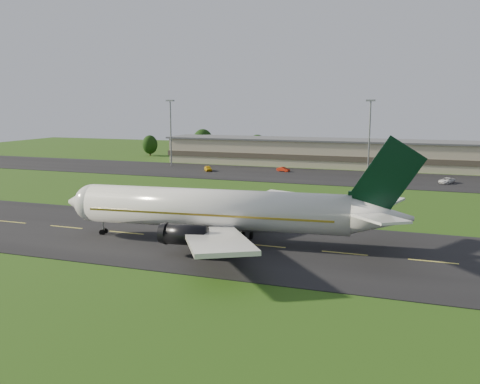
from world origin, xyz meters
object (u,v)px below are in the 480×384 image
(airliner, at_px, (220,210))
(service_vehicle_b, at_px, (283,169))
(light_mast_centre, at_px, (370,128))
(terminal, at_px, (379,155))
(service_vehicle_a, at_px, (208,168))
(service_vehicle_c, at_px, (447,181))
(light_mast_west, at_px, (171,125))

(airliner, height_order, service_vehicle_b, airliner)
(light_mast_centre, bearing_deg, airliner, -98.26)
(terminal, distance_m, service_vehicle_a, 51.71)
(service_vehicle_a, distance_m, service_vehicle_b, 21.55)
(airliner, distance_m, service_vehicle_c, 76.65)
(service_vehicle_b, distance_m, service_vehicle_c, 44.21)
(light_mast_centre, distance_m, service_vehicle_c, 25.42)
(terminal, height_order, light_mast_centre, light_mast_centre)
(light_mast_west, relative_size, light_mast_centre, 1.00)
(airliner, distance_m, service_vehicle_a, 78.79)
(airliner, distance_m, terminal, 96.98)
(light_mast_west, relative_size, service_vehicle_a, 4.62)
(airliner, height_order, service_vehicle_a, airliner)
(light_mast_west, distance_m, service_vehicle_b, 38.53)
(service_vehicle_b, bearing_deg, light_mast_west, 103.96)
(service_vehicle_b, bearing_deg, airliner, -154.29)
(terminal, bearing_deg, light_mast_centre, -94.95)
(terminal, height_order, light_mast_west, light_mast_west)
(airliner, xyz_separation_m, light_mast_west, (-48.40, 79.91, 8.08))
(service_vehicle_b, xyz_separation_m, service_vehicle_c, (43.44, -8.21, 0.06))
(airliner, relative_size, light_mast_centre, 2.52)
(light_mast_west, bearing_deg, service_vehicle_c, -7.26)
(service_vehicle_b, height_order, service_vehicle_c, service_vehicle_c)
(service_vehicle_c, bearing_deg, service_vehicle_b, -161.82)
(terminal, distance_m, service_vehicle_b, 30.95)
(airliner, height_order, terminal, airliner)
(service_vehicle_a, relative_size, service_vehicle_b, 1.15)
(airliner, xyz_separation_m, service_vehicle_c, (31.60, 69.72, -3.87))
(light_mast_west, height_order, service_vehicle_b, light_mast_west)
(airliner, bearing_deg, service_vehicle_a, 108.62)
(service_vehicle_a, distance_m, service_vehicle_c, 64.10)
(light_mast_west, xyz_separation_m, service_vehicle_c, (79.99, -10.19, -11.95))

